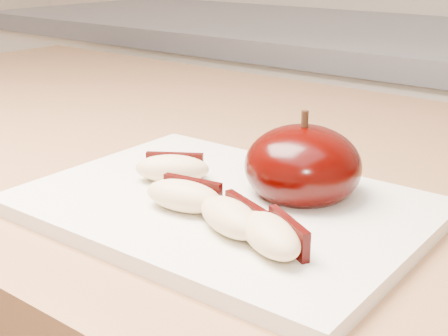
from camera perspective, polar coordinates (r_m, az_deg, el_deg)
The scene contains 6 objects.
cutting_board at distance 0.48m, azimuth 0.00°, elevation -3.50°, with size 0.30×0.22×0.01m, color silver.
apple_half at distance 0.48m, azimuth 7.21°, elevation 0.18°, with size 0.11×0.11×0.08m.
apple_wedge_a at distance 0.51m, azimuth -4.73°, elevation -0.00°, with size 0.07×0.06×0.02m.
apple_wedge_b at distance 0.45m, azimuth -3.63°, elevation -2.51°, with size 0.06×0.04×0.02m.
apple_wedge_c at distance 0.42m, azimuth 0.75°, elevation -4.49°, with size 0.07×0.05×0.02m.
apple_wedge_d at distance 0.39m, azimuth 4.44°, elevation -6.09°, with size 0.07×0.06×0.02m.
Camera 1 is at (0.27, 0.01, 1.09)m, focal length 50.00 mm.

